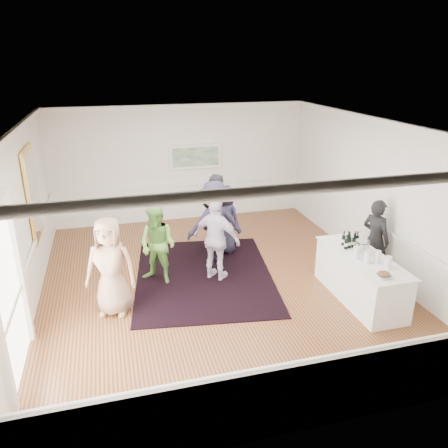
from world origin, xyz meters
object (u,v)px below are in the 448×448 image
object	(u,v)px
bartender	(375,239)
guest_tan	(110,267)
nut_bowl	(384,275)
guest_green	(158,245)
guest_lilac	(217,239)
guest_dark_a	(214,223)
serving_table	(360,277)
guest_navy	(224,219)
ice_bucket	(362,247)
guest_dark_b	(215,213)

from	to	relation	value
bartender	guest_tan	distance (m)	5.28
guest_tan	nut_bowl	distance (m)	4.69
guest_green	guest_lilac	distance (m)	1.19
guest_green	nut_bowl	size ratio (longest dim) A/B	6.25
bartender	guest_tan	world-z (taller)	guest_tan
guest_dark_a	serving_table	bearing A→B (deg)	131.68
guest_lilac	guest_navy	distance (m)	1.38
guest_green	ice_bucket	distance (m)	3.97
bartender	guest_dark_b	distance (m)	3.57
guest_dark_b	guest_navy	world-z (taller)	guest_dark_b
guest_tan	guest_dark_b	xyz separation A→B (m)	(2.43, 2.15, 0.03)
serving_table	guest_green	world-z (taller)	guest_green
guest_dark_a	ice_bucket	distance (m)	3.17
serving_table	guest_navy	bearing A→B (deg)	124.48
guest_navy	bartender	bearing A→B (deg)	-173.67
guest_green	guest_dark_b	size ratio (longest dim) A/B	0.86
guest_dark_b	ice_bucket	xyz separation A→B (m)	(2.17, -2.74, 0.06)
nut_bowl	guest_navy	bearing A→B (deg)	116.49
nut_bowl	serving_table	bearing A→B (deg)	82.09
serving_table	ice_bucket	distance (m)	0.58
ice_bucket	guest_dark_a	bearing A→B (deg)	137.46
bartender	nut_bowl	bearing A→B (deg)	129.88
guest_navy	ice_bucket	distance (m)	3.30
guest_lilac	guest_dark_a	world-z (taller)	guest_dark_a
guest_dark_a	guest_dark_b	distance (m)	0.62
nut_bowl	guest_tan	bearing A→B (deg)	160.62
guest_dark_b	ice_bucket	size ratio (longest dim) A/B	7.28
guest_dark_a	guest_tan	bearing A→B (deg)	31.24
guest_tan	guest_navy	world-z (taller)	guest_tan
guest_tan	guest_dark_a	xyz separation A→B (m)	(2.26, 1.55, 0.03)
ice_bucket	nut_bowl	world-z (taller)	ice_bucket
guest_navy	nut_bowl	bearing A→B (deg)	160.57
serving_table	ice_bucket	xyz separation A→B (m)	(0.06, 0.14, 0.56)
guest_dark_b	guest_navy	xyz separation A→B (m)	(0.20, -0.10, -0.13)
bartender	guest_lilac	size ratio (longest dim) A/B	0.97
nut_bowl	guest_dark_b	bearing A→B (deg)	118.31
guest_lilac	guest_navy	size ratio (longest dim) A/B	1.08
guest_dark_a	guest_dark_b	xyz separation A→B (m)	(0.16, 0.60, 0.00)
guest_dark_a	nut_bowl	xyz separation A→B (m)	(2.16, -3.11, -0.02)
ice_bucket	bartender	bearing A→B (deg)	40.89
guest_navy	ice_bucket	xyz separation A→B (m)	(1.97, -2.64, 0.19)
guest_lilac	ice_bucket	distance (m)	2.83
guest_lilac	guest_tan	bearing A→B (deg)	62.30
ice_bucket	nut_bowl	distance (m)	0.99
guest_dark_a	ice_bucket	size ratio (longest dim) A/B	7.26
bartender	guest_green	bearing A→B (deg)	56.28
bartender	guest_tan	xyz separation A→B (m)	(-5.28, 0.00, 0.06)
serving_table	guest_tan	distance (m)	4.62
guest_dark_a	ice_bucket	bearing A→B (deg)	134.27
serving_table	ice_bucket	bearing A→B (deg)	67.51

